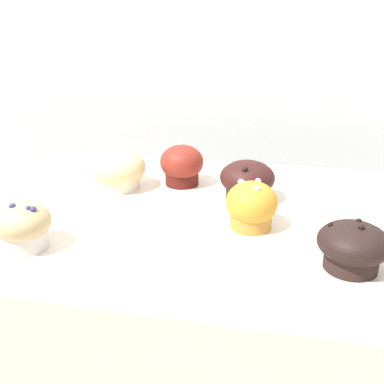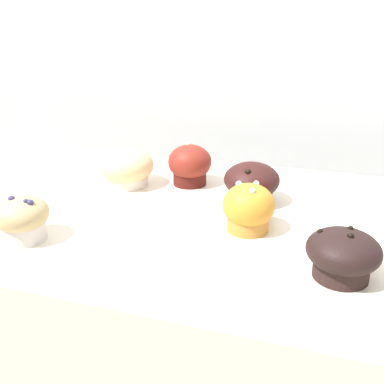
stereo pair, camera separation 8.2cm
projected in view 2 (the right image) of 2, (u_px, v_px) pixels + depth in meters
wall_back at (270, 150)px, 1.38m from camera, size 3.20×0.10×1.80m
muffin_front_center at (190, 165)px, 0.98m from camera, size 0.09×0.09×0.09m
muffin_back_left at (127, 168)px, 0.97m from camera, size 0.12×0.12×0.08m
muffin_back_right at (343, 254)px, 0.63m from camera, size 0.10×0.10×0.08m
muffin_front_left at (248, 209)px, 0.77m from camera, size 0.09×0.09×0.09m
muffin_front_right at (22, 218)px, 0.73m from camera, size 0.09×0.09×0.08m
muffin_back_center at (252, 183)px, 0.88m from camera, size 0.11×0.11×0.08m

